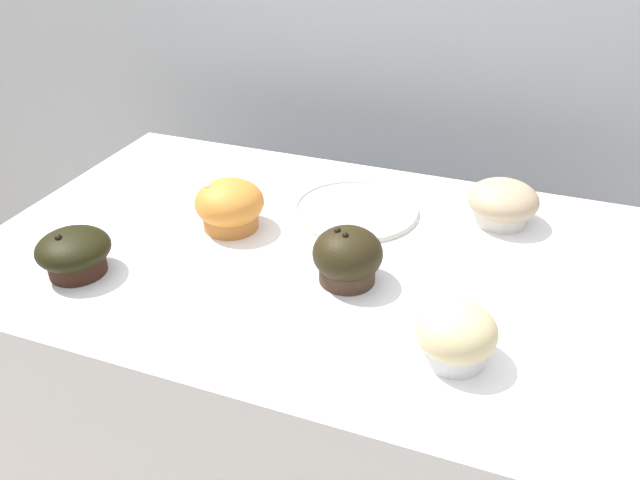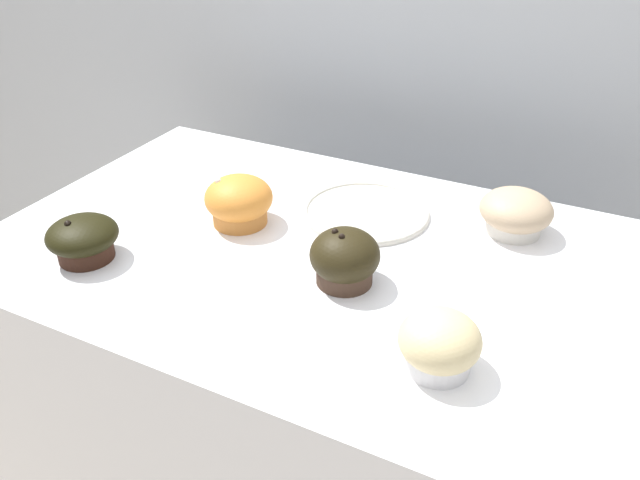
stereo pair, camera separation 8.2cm
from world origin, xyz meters
name	(u,v)px [view 1 (the left image)]	position (x,y,z in m)	size (l,w,h in m)	color
wall_back	(402,127)	(0.00, 0.60, 0.90)	(3.20, 0.10, 1.80)	#B2B7BC
display_counter	(312,450)	(0.00, 0.00, 0.46)	(1.00, 0.64, 0.92)	white
muffin_front_center	(456,335)	(0.25, -0.17, 0.96)	(0.10, 0.10, 0.07)	silver
muffin_back_left	(347,257)	(0.08, -0.06, 0.96)	(0.10, 0.10, 0.08)	#402C20
muffin_back_right	(230,206)	(-0.14, 0.02, 0.96)	(0.11, 0.11, 0.08)	#C77934
muffin_front_left	(502,203)	(0.26, 0.19, 0.96)	(0.11, 0.11, 0.07)	silver
muffin_front_right	(74,252)	(-0.29, -0.18, 0.96)	(0.10, 0.10, 0.07)	#331C12
serving_plate	(356,210)	(0.03, 0.14, 0.93)	(0.21, 0.21, 0.01)	beige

